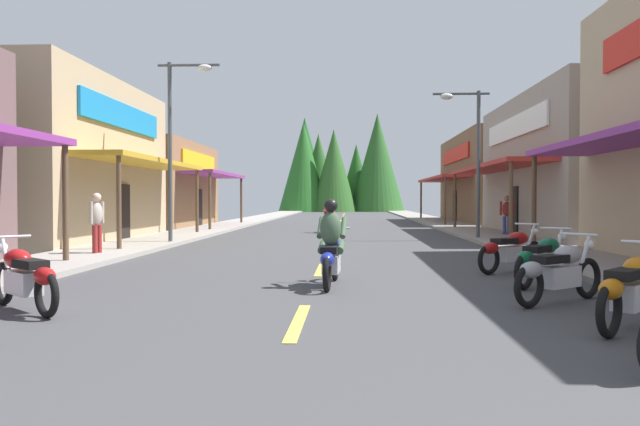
# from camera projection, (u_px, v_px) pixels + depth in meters

# --- Properties ---
(ground) EXTENTS (10.15, 93.77, 0.10)m
(ground) POSITION_uv_depth(u_px,v_px,m) (337.00, 231.00, 30.95)
(ground) COLOR #424244
(sidewalk_left) EXTENTS (2.57, 93.77, 0.12)m
(sidewalk_left) POSITION_uv_depth(u_px,v_px,m) (210.00, 229.00, 31.25)
(sidewalk_left) COLOR #9E9991
(sidewalk_left) RESTS_ON ground
(sidewalk_right) EXTENTS (2.57, 93.77, 0.12)m
(sidewalk_right) POSITION_uv_depth(u_px,v_px,m) (467.00, 230.00, 30.63)
(sidewalk_right) COLOR gray
(sidewalk_right) RESTS_ON ground
(centerline_dashes) EXTENTS (0.16, 68.65, 0.01)m
(centerline_dashes) POSITION_uv_depth(u_px,v_px,m) (339.00, 227.00, 34.73)
(centerline_dashes) COLOR #E0C64C
(centerline_dashes) RESTS_ON ground
(storefront_left_middle) EXTENTS (9.63, 10.67, 5.86)m
(storefront_left_middle) POSITION_uv_depth(u_px,v_px,m) (18.00, 162.00, 22.90)
(storefront_left_middle) COLOR tan
(storefront_left_middle) RESTS_ON ground
(storefront_left_far) EXTENTS (8.90, 9.99, 4.60)m
(storefront_left_far) POSITION_uv_depth(u_px,v_px,m) (135.00, 185.00, 34.25)
(storefront_left_far) COLOR olive
(storefront_left_far) RESTS_ON ground
(storefront_right_middle) EXTENTS (8.28, 12.94, 5.90)m
(storefront_right_middle) POSITION_uv_depth(u_px,v_px,m) (592.00, 166.00, 26.27)
(storefront_right_middle) COLOR gray
(storefront_right_middle) RESTS_ON ground
(storefront_right_far) EXTENTS (8.61, 13.90, 5.75)m
(storefront_right_far) POSITION_uv_depth(u_px,v_px,m) (507.00, 179.00, 41.30)
(storefront_right_far) COLOR brown
(storefront_right_far) RESTS_ON ground
(streetlamp_left) EXTENTS (2.11, 0.30, 6.20)m
(streetlamp_left) POSITION_uv_depth(u_px,v_px,m) (179.00, 126.00, 21.19)
(streetlamp_left) COLOR #474C51
(streetlamp_left) RESTS_ON ground
(streetlamp_right) EXTENTS (2.11, 0.30, 5.63)m
(streetlamp_right) POSITION_uv_depth(u_px,v_px,m) (469.00, 142.00, 23.51)
(streetlamp_right) COLOR #474C51
(streetlamp_right) RESTS_ON ground
(motorcycle_parked_right_1) EXTENTS (1.50, 1.67, 1.04)m
(motorcycle_parked_right_1) POSITION_uv_depth(u_px,v_px,m) (631.00, 289.00, 7.51)
(motorcycle_parked_right_1) COLOR black
(motorcycle_parked_right_1) RESTS_ON ground
(motorcycle_parked_right_2) EXTENTS (1.74, 1.41, 1.04)m
(motorcycle_parked_right_2) POSITION_uv_depth(u_px,v_px,m) (559.00, 271.00, 9.35)
(motorcycle_parked_right_2) COLOR black
(motorcycle_parked_right_2) RESTS_ON ground
(motorcycle_parked_right_3) EXTENTS (1.49, 1.67, 1.04)m
(motorcycle_parked_right_3) POSITION_uv_depth(u_px,v_px,m) (543.00, 259.00, 11.23)
(motorcycle_parked_right_3) COLOR black
(motorcycle_parked_right_3) RESTS_ON ground
(motorcycle_parked_right_4) EXTENTS (1.74, 1.40, 1.04)m
(motorcycle_parked_right_4) POSITION_uv_depth(u_px,v_px,m) (511.00, 250.00, 13.27)
(motorcycle_parked_right_4) COLOR black
(motorcycle_parked_right_4) RESTS_ON ground
(motorcycle_parked_left_3) EXTENTS (1.69, 1.47, 1.04)m
(motorcycle_parked_left_3) POSITION_uv_depth(u_px,v_px,m) (24.00, 276.00, 8.67)
(motorcycle_parked_left_3) COLOR black
(motorcycle_parked_left_3) RESTS_ON ground
(rider_cruising_lead) EXTENTS (0.60, 2.14, 1.57)m
(rider_cruising_lead) POSITION_uv_depth(u_px,v_px,m) (331.00, 250.00, 11.15)
(rider_cruising_lead) COLOR black
(rider_cruising_lead) RESTS_ON ground
(rider_cruising_trailing) EXTENTS (0.60, 2.14, 1.57)m
(rider_cruising_trailing) POSITION_uv_depth(u_px,v_px,m) (330.00, 219.00, 28.78)
(rider_cruising_trailing) COLOR black
(rider_cruising_trailing) RESTS_ON ground
(pedestrian_by_shop) EXTENTS (0.57, 0.28, 1.70)m
(pedestrian_by_shop) POSITION_uv_depth(u_px,v_px,m) (507.00, 213.00, 25.37)
(pedestrian_by_shop) COLOR #333F8C
(pedestrian_by_shop) RESTS_ON ground
(pedestrian_browsing) EXTENTS (0.34, 0.55, 1.73)m
(pedestrian_browsing) POSITION_uv_depth(u_px,v_px,m) (97.00, 220.00, 16.69)
(pedestrian_browsing) COLOR maroon
(pedestrian_browsing) RESTS_ON ground
(treeline_backdrop) EXTENTS (16.10, 10.93, 12.19)m
(treeline_backdrop) POSITION_uv_depth(u_px,v_px,m) (335.00, 168.00, 78.77)
(treeline_backdrop) COLOR #276123
(treeline_backdrop) RESTS_ON ground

